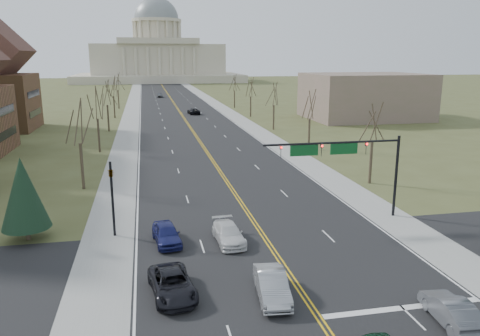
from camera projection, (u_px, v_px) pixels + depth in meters
name	position (u px, v px, depth m)	size (l,w,h in m)	color
ground	(312.00, 308.00, 26.30)	(600.00, 600.00, 0.00)	#464924
road	(176.00, 107.00, 131.10)	(20.00, 380.00, 0.01)	black
cross_road	(282.00, 263.00, 32.01)	(120.00, 14.00, 0.01)	black
sidewalk_left	(132.00, 107.00, 128.77)	(4.00, 380.00, 0.03)	gray
sidewalk_right	(218.00, 106.00, 133.43)	(4.00, 380.00, 0.03)	gray
center_line	(176.00, 107.00, 131.10)	(0.42, 380.00, 0.01)	gold
edge_line_left	(141.00, 107.00, 129.20)	(0.15, 380.00, 0.01)	silver
edge_line_right	(211.00, 106.00, 133.00)	(0.15, 380.00, 0.01)	silver
stop_bar	(403.00, 308.00, 26.31)	(9.50, 0.50, 0.01)	silver
capitol	(158.00, 55.00, 261.09)	(90.00, 60.00, 50.00)	#BBB29C
signal_mast	(343.00, 155.00, 39.26)	(12.12, 0.44, 7.20)	black
signal_left	(112.00, 191.00, 36.06)	(0.32, 0.36, 6.00)	black
tree_r_0	(373.00, 125.00, 50.65)	(3.74, 3.74, 8.50)	#372C20
tree_l_0	(79.00, 124.00, 48.35)	(3.96, 3.96, 9.00)	#372C20
tree_r_1	(310.00, 106.00, 69.70)	(3.74, 3.74, 8.50)	#372C20
tree_l_1	(97.00, 105.00, 67.40)	(3.96, 3.96, 9.00)	#372C20
tree_r_2	(274.00, 95.00, 88.76)	(3.74, 3.74, 8.50)	#372C20
tree_l_2	(107.00, 94.00, 86.46)	(3.96, 3.96, 9.00)	#372C20
tree_r_3	(251.00, 88.00, 107.81)	(3.74, 3.74, 8.50)	#372C20
tree_l_3	(113.00, 87.00, 105.51)	(3.96, 3.96, 9.00)	#372C20
tree_r_4	(234.00, 83.00, 126.87)	(3.74, 3.74, 8.50)	#372C20
tree_l_4	(118.00, 83.00, 124.57)	(3.96, 3.96, 9.00)	#372C20
conifer_l	(23.00, 193.00, 35.27)	(3.64, 3.64, 6.50)	#372C20
bldg_right_mass	(364.00, 96.00, 105.31)	(25.00, 20.00, 10.00)	#6B5E4C
car_nb_outer_lead	(451.00, 310.00, 24.69)	(1.55, 4.44, 1.46)	#515459
car_sb_inner_lead	(272.00, 285.00, 27.26)	(1.66, 4.77, 1.57)	gray
car_sb_outer_lead	(172.00, 284.00, 27.56)	(2.35, 5.10, 1.42)	black
car_sb_inner_second	(229.00, 234.00, 35.45)	(1.94, 4.78, 1.39)	silver
car_sb_outer_second	(167.00, 234.00, 35.24)	(1.80, 4.48, 1.53)	navy
car_far_nb	(193.00, 111.00, 113.99)	(2.40, 5.21, 1.45)	black
car_far_sb	(160.00, 95.00, 160.03)	(1.82, 4.54, 1.55)	#505458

